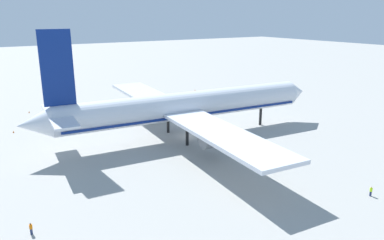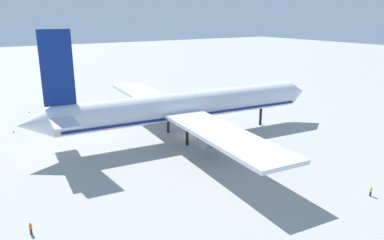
{
  "view_description": "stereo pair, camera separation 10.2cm",
  "coord_description": "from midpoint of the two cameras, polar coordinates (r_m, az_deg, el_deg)",
  "views": [
    {
      "loc": [
        -43.58,
        -70.14,
        27.64
      ],
      "look_at": [
        0.69,
        -0.36,
        4.04
      ],
      "focal_mm": 34.58,
      "sensor_mm": 36.0,
      "label": 1
    },
    {
      "loc": [
        -43.5,
        -70.2,
        27.64
      ],
      "look_at": [
        0.69,
        -0.36,
        4.04
      ],
      "focal_mm": 34.58,
      "sensor_mm": 36.0,
      "label": 2
    }
  ],
  "objects": [
    {
      "name": "traffic_cone_0",
      "position": [
        99.73,
        -25.86,
        -1.63
      ],
      "size": [
        0.36,
        0.36,
        0.55
      ],
      "primitive_type": "cone",
      "color": "orange",
      "rests_on": "ground"
    },
    {
      "name": "airliner",
      "position": [
        84.37,
        -1.34,
        2.07
      ],
      "size": [
        71.29,
        73.85,
        25.13
      ],
      "color": "silver",
      "rests_on": "ground"
    },
    {
      "name": "ground_worker_2",
      "position": [
        54.34,
        -23.64,
        -15.09
      ],
      "size": [
        0.5,
        0.5,
        1.65
      ],
      "color": "navy",
      "rests_on": "ground"
    },
    {
      "name": "baggage_cart_0",
      "position": [
        130.03,
        -7.73,
        3.87
      ],
      "size": [
        2.42,
        2.93,
        1.45
      ],
      "color": "#595B60",
      "rests_on": "ground"
    },
    {
      "name": "ground_worker_1",
      "position": [
        65.72,
        25.83,
        -9.87
      ],
      "size": [
        0.54,
        0.54,
        1.61
      ],
      "color": "navy",
      "rests_on": "ground"
    },
    {
      "name": "traffic_cone_2",
      "position": [
        139.68,
        0.44,
        4.64
      ],
      "size": [
        0.36,
        0.36,
        0.55
      ],
      "primitive_type": "cone",
      "color": "orange",
      "rests_on": "ground"
    },
    {
      "name": "traffic_cone_1",
      "position": [
        118.04,
        -23.86,
        1.15
      ],
      "size": [
        0.36,
        0.36,
        0.55
      ],
      "primitive_type": "cone",
      "color": "orange",
      "rests_on": "ground"
    },
    {
      "name": "ground_plane",
      "position": [
        87.08,
        -0.54,
        -2.57
      ],
      "size": [
        600.0,
        600.0,
        0.0
      ],
      "primitive_type": "plane",
      "color": "#9E9E99"
    }
  ]
}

